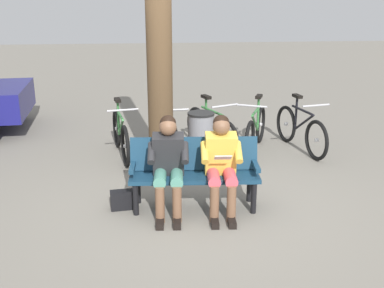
{
  "coord_description": "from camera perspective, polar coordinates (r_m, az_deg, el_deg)",
  "views": [
    {
      "loc": [
        0.68,
        5.42,
        2.59
      ],
      "look_at": [
        0.11,
        -0.18,
        0.75
      ],
      "focal_mm": 43.35,
      "sensor_mm": 36.0,
      "label": 1
    }
  ],
  "objects": [
    {
      "name": "bicycle_blue",
      "position": [
        8.12,
        13.2,
        1.7
      ],
      "size": [
        0.51,
        1.66,
        0.94
      ],
      "rotation": [
        0.0,
        0.0,
        1.77
      ],
      "color": "black",
      "rests_on": "ground"
    },
    {
      "name": "bicycle_silver",
      "position": [
        7.64,
        -2.78,
        1.14
      ],
      "size": [
        0.48,
        1.68,
        0.94
      ],
      "rotation": [
        0.0,
        0.0,
        1.67
      ],
      "color": "black",
      "rests_on": "ground"
    },
    {
      "name": "bicycle_red",
      "position": [
        7.87,
        2.38,
        1.64
      ],
      "size": [
        0.73,
        1.57,
        0.94
      ],
      "rotation": [
        0.0,
        0.0,
        1.96
      ],
      "color": "black",
      "rests_on": "ground"
    },
    {
      "name": "person_reading",
      "position": [
        5.61,
        3.63,
        -2.01
      ],
      "size": [
        0.51,
        0.78,
        1.2
      ],
      "rotation": [
        0.0,
        0.0,
        -0.07
      ],
      "color": "gold",
      "rests_on": "ground"
    },
    {
      "name": "person_companion",
      "position": [
        5.58,
        -2.93,
        -2.09
      ],
      "size": [
        0.51,
        0.78,
        1.2
      ],
      "rotation": [
        0.0,
        0.0,
        -0.07
      ],
      "color": "#262628",
      "rests_on": "ground"
    },
    {
      "name": "ground_plane",
      "position": [
        6.04,
        1.22,
        -7.27
      ],
      "size": [
        40.0,
        40.0,
        0.0
      ],
      "primitive_type": "plane",
      "color": "slate"
    },
    {
      "name": "handbag",
      "position": [
        5.91,
        -8.54,
        -6.81
      ],
      "size": [
        0.31,
        0.17,
        0.24
      ],
      "primitive_type": "cube",
      "rotation": [
        0.0,
        0.0,
        0.12
      ],
      "color": "black",
      "rests_on": "ground"
    },
    {
      "name": "tree_trunk",
      "position": [
        6.64,
        -4.1,
        13.51
      ],
      "size": [
        0.37,
        0.37,
        4.12
      ],
      "primitive_type": "cylinder",
      "color": "#4C3823",
      "rests_on": "ground"
    },
    {
      "name": "bench",
      "position": [
        5.79,
        0.27,
        -2.96
      ],
      "size": [
        1.63,
        0.59,
        0.87
      ],
      "rotation": [
        0.0,
        0.0,
        -0.07
      ],
      "color": "navy",
      "rests_on": "ground"
    },
    {
      "name": "bicycle_black",
      "position": [
        7.71,
        -8.77,
        1.09
      ],
      "size": [
        0.5,
        1.66,
        0.94
      ],
      "rotation": [
        0.0,
        0.0,
        1.75
      ],
      "color": "black",
      "rests_on": "ground"
    },
    {
      "name": "bicycle_green",
      "position": [
        7.95,
        7.82,
        1.66
      ],
      "size": [
        0.76,
        1.56,
        0.94
      ],
      "rotation": [
        0.0,
        0.0,
        1.16
      ],
      "color": "black",
      "rests_on": "ground"
    },
    {
      "name": "litter_bin",
      "position": [
        7.13,
        1.09,
        0.52
      ],
      "size": [
        0.41,
        0.41,
        0.86
      ],
      "color": "slate",
      "rests_on": "ground"
    }
  ]
}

